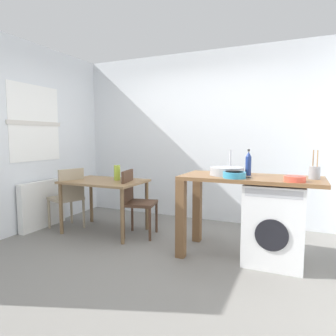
{
  "coord_description": "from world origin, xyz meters",
  "views": [
    {
      "loc": [
        1.46,
        -2.94,
        1.35
      ],
      "look_at": [
        -0.04,
        0.45,
        0.96
      ],
      "focal_mm": 31.89,
      "sensor_mm": 36.0,
      "label": 1
    }
  ],
  "objects_px": {
    "utensil_crock": "(315,172)",
    "mixing_bowl": "(234,175)",
    "dining_table": "(104,187)",
    "vase": "(117,173)",
    "washing_machine": "(274,223)",
    "chair_person_seat": "(68,195)",
    "colander": "(295,178)",
    "chair_opposite": "(135,199)",
    "bottle_tall_green": "(248,164)"
  },
  "relations": [
    {
      "from": "chair_opposite",
      "to": "colander",
      "type": "distance_m",
      "value": 2.08
    },
    {
      "from": "utensil_crock",
      "to": "vase",
      "type": "height_order",
      "value": "utensil_crock"
    },
    {
      "from": "bottle_tall_green",
      "to": "vase",
      "type": "distance_m",
      "value": 1.85
    },
    {
      "from": "utensil_crock",
      "to": "washing_machine",
      "type": "bearing_deg",
      "value": -171.9
    },
    {
      "from": "washing_machine",
      "to": "colander",
      "type": "height_order",
      "value": "colander"
    },
    {
      "from": "washing_machine",
      "to": "utensil_crock",
      "type": "relative_size",
      "value": 2.87
    },
    {
      "from": "bottle_tall_green",
      "to": "colander",
      "type": "height_order",
      "value": "bottle_tall_green"
    },
    {
      "from": "chair_opposite",
      "to": "colander",
      "type": "bearing_deg",
      "value": 67.13
    },
    {
      "from": "dining_table",
      "to": "mixing_bowl",
      "type": "relative_size",
      "value": 4.59
    },
    {
      "from": "bottle_tall_green",
      "to": "mixing_bowl",
      "type": "bearing_deg",
      "value": -108.38
    },
    {
      "from": "washing_machine",
      "to": "dining_table",
      "type": "bearing_deg",
      "value": 176.76
    },
    {
      "from": "bottle_tall_green",
      "to": "mixing_bowl",
      "type": "distance_m",
      "value": 0.32
    },
    {
      "from": "dining_table",
      "to": "bottle_tall_green",
      "type": "xyz_separation_m",
      "value": [
        1.99,
        -0.04,
        0.41
      ]
    },
    {
      "from": "chair_opposite",
      "to": "mixing_bowl",
      "type": "xyz_separation_m",
      "value": [
        1.41,
        -0.36,
        0.45
      ]
    },
    {
      "from": "chair_opposite",
      "to": "washing_machine",
      "type": "relative_size",
      "value": 1.05
    },
    {
      "from": "chair_person_seat",
      "to": "colander",
      "type": "height_order",
      "value": "colander"
    },
    {
      "from": "utensil_crock",
      "to": "vase",
      "type": "relative_size",
      "value": 1.41
    },
    {
      "from": "washing_machine",
      "to": "mixing_bowl",
      "type": "distance_m",
      "value": 0.69
    },
    {
      "from": "washing_machine",
      "to": "bottle_tall_green",
      "type": "xyz_separation_m",
      "value": [
        -0.3,
        0.09,
        0.62
      ]
    },
    {
      "from": "vase",
      "to": "mixing_bowl",
      "type": "bearing_deg",
      "value": -13.79
    },
    {
      "from": "dining_table",
      "to": "colander",
      "type": "xyz_separation_m",
      "value": [
        2.48,
        -0.35,
        0.31
      ]
    },
    {
      "from": "dining_table",
      "to": "chair_opposite",
      "type": "distance_m",
      "value": 0.5
    },
    {
      "from": "washing_machine",
      "to": "bottle_tall_green",
      "type": "bearing_deg",
      "value": 163.3
    },
    {
      "from": "chair_opposite",
      "to": "utensil_crock",
      "type": "relative_size",
      "value": 3.0
    },
    {
      "from": "chair_opposite",
      "to": "bottle_tall_green",
      "type": "bearing_deg",
      "value": 75.16
    },
    {
      "from": "vase",
      "to": "utensil_crock",
      "type": "bearing_deg",
      "value": -4.05
    },
    {
      "from": "mixing_bowl",
      "to": "chair_opposite",
      "type": "bearing_deg",
      "value": 165.65
    },
    {
      "from": "colander",
      "to": "mixing_bowl",
      "type": "bearing_deg",
      "value": 178.04
    },
    {
      "from": "bottle_tall_green",
      "to": "vase",
      "type": "height_order",
      "value": "bottle_tall_green"
    },
    {
      "from": "chair_opposite",
      "to": "vase",
      "type": "height_order",
      "value": "vase"
    },
    {
      "from": "chair_opposite",
      "to": "vase",
      "type": "relative_size",
      "value": 4.24
    },
    {
      "from": "chair_opposite",
      "to": "colander",
      "type": "relative_size",
      "value": 4.5
    },
    {
      "from": "dining_table",
      "to": "vase",
      "type": "xyz_separation_m",
      "value": [
        0.15,
        0.1,
        0.2
      ]
    },
    {
      "from": "dining_table",
      "to": "bottle_tall_green",
      "type": "distance_m",
      "value": 2.03
    },
    {
      "from": "utensil_crock",
      "to": "mixing_bowl",
      "type": "bearing_deg",
      "value": -161.89
    },
    {
      "from": "washing_machine",
      "to": "chair_opposite",
      "type": "bearing_deg",
      "value": 174.83
    },
    {
      "from": "chair_person_seat",
      "to": "mixing_bowl",
      "type": "height_order",
      "value": "mixing_bowl"
    },
    {
      "from": "utensil_crock",
      "to": "vase",
      "type": "bearing_deg",
      "value": 175.95
    },
    {
      "from": "chair_person_seat",
      "to": "mixing_bowl",
      "type": "relative_size",
      "value": 3.76
    },
    {
      "from": "chair_opposite",
      "to": "colander",
      "type": "xyz_separation_m",
      "value": [
        2.0,
        -0.38,
        0.44
      ]
    },
    {
      "from": "dining_table",
      "to": "vase",
      "type": "bearing_deg",
      "value": 33.69
    },
    {
      "from": "dining_table",
      "to": "washing_machine",
      "type": "distance_m",
      "value": 2.3
    },
    {
      "from": "utensil_crock",
      "to": "dining_table",
      "type": "bearing_deg",
      "value": 178.33
    },
    {
      "from": "dining_table",
      "to": "bottle_tall_green",
      "type": "relative_size",
      "value": 3.75
    },
    {
      "from": "utensil_crock",
      "to": "colander",
      "type": "xyz_separation_m",
      "value": [
        -0.18,
        -0.27,
        -0.04
      ]
    },
    {
      "from": "chair_person_seat",
      "to": "utensil_crock",
      "type": "relative_size",
      "value": 3.0
    },
    {
      "from": "dining_table",
      "to": "chair_opposite",
      "type": "height_order",
      "value": "chair_opposite"
    },
    {
      "from": "chair_person_seat",
      "to": "washing_machine",
      "type": "height_order",
      "value": "chair_person_seat"
    },
    {
      "from": "chair_opposite",
      "to": "bottle_tall_green",
      "type": "relative_size",
      "value": 3.07
    },
    {
      "from": "dining_table",
      "to": "vase",
      "type": "distance_m",
      "value": 0.27
    }
  ]
}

